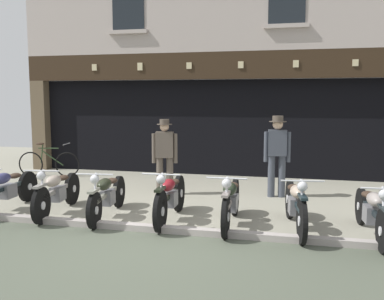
{
  "coord_description": "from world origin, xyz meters",
  "views": [
    {
      "loc": [
        2.13,
        -6.28,
        2.11
      ],
      "look_at": [
        -0.02,
        2.57,
        1.01
      ],
      "focal_mm": 40.67,
      "sensor_mm": 36.0,
      "label": 1
    }
  ],
  "objects_px": {
    "salesman_left": "(165,153)",
    "motorcycle_center_left": "(107,194)",
    "motorcycle_left": "(57,191)",
    "motorcycle_center": "(170,196)",
    "motorcycle_far_left": "(7,188)",
    "motorcycle_center_right": "(231,200)",
    "motorcycle_right": "(296,203)",
    "leaning_bicycle": "(49,163)",
    "motorcycle_far_right": "(372,211)",
    "shopkeeper_center": "(277,152)",
    "advert_board_near": "(125,108)"
  },
  "relations": [
    {
      "from": "motorcycle_center",
      "to": "shopkeeper_center",
      "type": "distance_m",
      "value": 2.9
    },
    {
      "from": "motorcycle_left",
      "to": "shopkeeper_center",
      "type": "distance_m",
      "value": 4.52
    },
    {
      "from": "motorcycle_far_left",
      "to": "motorcycle_far_right",
      "type": "xyz_separation_m",
      "value": [
        6.42,
        -0.12,
        -0.0
      ]
    },
    {
      "from": "motorcycle_left",
      "to": "motorcycle_right",
      "type": "bearing_deg",
      "value": 172.59
    },
    {
      "from": "motorcycle_center",
      "to": "leaning_bicycle",
      "type": "height_order",
      "value": "motorcycle_center"
    },
    {
      "from": "motorcycle_center_right",
      "to": "leaning_bicycle",
      "type": "distance_m",
      "value": 6.44
    },
    {
      "from": "motorcycle_far_right",
      "to": "shopkeeper_center",
      "type": "distance_m",
      "value": 2.94
    },
    {
      "from": "salesman_left",
      "to": "advert_board_near",
      "type": "distance_m",
      "value": 3.51
    },
    {
      "from": "leaning_bicycle",
      "to": "advert_board_near",
      "type": "bearing_deg",
      "value": 118.59
    },
    {
      "from": "motorcycle_left",
      "to": "motorcycle_center_right",
      "type": "distance_m",
      "value": 3.2
    },
    {
      "from": "motorcycle_center_right",
      "to": "motorcycle_far_right",
      "type": "distance_m",
      "value": 2.17
    },
    {
      "from": "motorcycle_center",
      "to": "motorcycle_center_right",
      "type": "xyz_separation_m",
      "value": [
        1.06,
        -0.04,
        -0.01
      ]
    },
    {
      "from": "shopkeeper_center",
      "to": "motorcycle_right",
      "type": "bearing_deg",
      "value": 92.94
    },
    {
      "from": "motorcycle_left",
      "to": "motorcycle_center_left",
      "type": "xyz_separation_m",
      "value": [
        0.99,
        -0.0,
        -0.01
      ]
    },
    {
      "from": "motorcycle_far_left",
      "to": "advert_board_near",
      "type": "xyz_separation_m",
      "value": [
        0.47,
        4.7,
        1.4
      ]
    },
    {
      "from": "salesman_left",
      "to": "shopkeeper_center",
      "type": "xyz_separation_m",
      "value": [
        2.39,
        0.34,
        0.06
      ]
    },
    {
      "from": "motorcycle_right",
      "to": "leaning_bicycle",
      "type": "relative_size",
      "value": 1.23
    },
    {
      "from": "motorcycle_left",
      "to": "leaning_bicycle",
      "type": "bearing_deg",
      "value": -63.64
    },
    {
      "from": "motorcycle_right",
      "to": "shopkeeper_center",
      "type": "xyz_separation_m",
      "value": [
        -0.41,
        2.33,
        0.54
      ]
    },
    {
      "from": "motorcycle_right",
      "to": "motorcycle_far_left",
      "type": "bearing_deg",
      "value": -8.12
    },
    {
      "from": "motorcycle_right",
      "to": "motorcycle_left",
      "type": "bearing_deg",
      "value": -7.99
    },
    {
      "from": "motorcycle_left",
      "to": "motorcycle_center",
      "type": "bearing_deg",
      "value": 173.44
    },
    {
      "from": "motorcycle_center_right",
      "to": "motorcycle_left",
      "type": "bearing_deg",
      "value": -1.93
    },
    {
      "from": "motorcycle_far_left",
      "to": "motorcycle_center",
      "type": "bearing_deg",
      "value": 177.46
    },
    {
      "from": "motorcycle_far_left",
      "to": "motorcycle_center_left",
      "type": "bearing_deg",
      "value": 176.6
    },
    {
      "from": "motorcycle_center_left",
      "to": "motorcycle_center_right",
      "type": "bearing_deg",
      "value": 173.16
    },
    {
      "from": "shopkeeper_center",
      "to": "motorcycle_far_left",
      "type": "bearing_deg",
      "value": 18.4
    },
    {
      "from": "motorcycle_right",
      "to": "shopkeeper_center",
      "type": "relative_size",
      "value": 1.19
    },
    {
      "from": "motorcycle_left",
      "to": "motorcycle_center",
      "type": "relative_size",
      "value": 1.0
    },
    {
      "from": "leaning_bicycle",
      "to": "motorcycle_left",
      "type": "bearing_deg",
      "value": 24.65
    },
    {
      "from": "motorcycle_far_left",
      "to": "motorcycle_center_right",
      "type": "xyz_separation_m",
      "value": [
        4.25,
        -0.01,
        0.01
      ]
    },
    {
      "from": "motorcycle_right",
      "to": "shopkeeper_center",
      "type": "distance_m",
      "value": 2.42
    },
    {
      "from": "motorcycle_center_left",
      "to": "motorcycle_right",
      "type": "distance_m",
      "value": 3.25
    },
    {
      "from": "leaning_bicycle",
      "to": "motorcycle_far_left",
      "type": "bearing_deg",
      "value": 10.64
    },
    {
      "from": "motorcycle_center_right",
      "to": "motorcycle_right",
      "type": "distance_m",
      "value": 1.04
    },
    {
      "from": "motorcycle_far_left",
      "to": "salesman_left",
      "type": "relative_size",
      "value": 1.2
    },
    {
      "from": "motorcycle_far_left",
      "to": "motorcycle_center",
      "type": "relative_size",
      "value": 0.99
    },
    {
      "from": "motorcycle_far_left",
      "to": "motorcycle_far_right",
      "type": "relative_size",
      "value": 0.98
    },
    {
      "from": "motorcycle_left",
      "to": "shopkeeper_center",
      "type": "height_order",
      "value": "shopkeeper_center"
    },
    {
      "from": "motorcycle_far_left",
      "to": "shopkeeper_center",
      "type": "xyz_separation_m",
      "value": [
        4.88,
        2.33,
        0.56
      ]
    },
    {
      "from": "salesman_left",
      "to": "motorcycle_center_left",
      "type": "bearing_deg",
      "value": 66.48
    },
    {
      "from": "leaning_bicycle",
      "to": "motorcycle_center_left",
      "type": "bearing_deg",
      "value": 34.65
    },
    {
      "from": "motorcycle_far_right",
      "to": "advert_board_near",
      "type": "relative_size",
      "value": 2.17
    },
    {
      "from": "advert_board_near",
      "to": "motorcycle_center_left",
      "type": "bearing_deg",
      "value": -71.52
    },
    {
      "from": "motorcycle_center_left",
      "to": "motorcycle_far_left",
      "type": "bearing_deg",
      "value": -7.33
    },
    {
      "from": "motorcycle_left",
      "to": "motorcycle_far_right",
      "type": "distance_m",
      "value": 5.36
    },
    {
      "from": "motorcycle_center_left",
      "to": "motorcycle_center",
      "type": "xyz_separation_m",
      "value": [
        1.15,
        0.04,
        0.02
      ]
    },
    {
      "from": "motorcycle_far_left",
      "to": "motorcycle_center_right",
      "type": "height_order",
      "value": "motorcycle_center_right"
    },
    {
      "from": "motorcycle_far_left",
      "to": "leaning_bicycle",
      "type": "bearing_deg",
      "value": -73.14
    },
    {
      "from": "motorcycle_right",
      "to": "advert_board_near",
      "type": "xyz_separation_m",
      "value": [
        -4.82,
        4.7,
        1.38
      ]
    }
  ]
}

